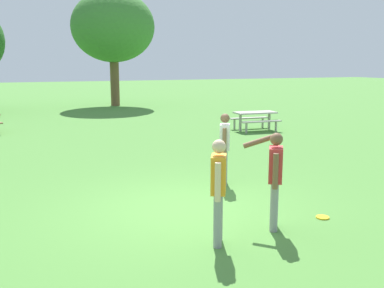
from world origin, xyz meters
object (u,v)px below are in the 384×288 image
picnic_table_near (255,117)px  tree_slender_mid (113,27)px  person_bystander (274,173)px  frisbee (323,217)px  person_thrower (218,185)px  person_catcher (225,144)px

picnic_table_near → tree_slender_mid: 13.75m
person_bystander → frisbee: 1.46m
person_thrower → frisbee: person_thrower is taller
frisbee → tree_slender_mid: tree_slender_mid is taller
person_catcher → frisbee: bearing=-76.1°
person_bystander → person_catcher: bearing=80.6°
person_catcher → picnic_table_near: bearing=54.7°
person_bystander → tree_slender_mid: bearing=84.2°
frisbee → picnic_table_near: bearing=66.3°
person_thrower → person_bystander: size_ratio=1.00×
person_thrower → tree_slender_mid: bearing=81.4°
person_catcher → tree_slender_mid: tree_slender_mid is taller
frisbee → picnic_table_near: 10.37m
person_thrower → picnic_table_near: 11.70m
person_catcher → person_bystander: bearing=-99.4°
person_thrower → person_catcher: (1.59, 2.96, 0.00)m
person_thrower → frisbee: bearing=7.6°
person_thrower → picnic_table_near: person_thrower is taller
tree_slender_mid → person_bystander: bearing=-95.8°
person_bystander → picnic_table_near: person_bystander is taller
person_catcher → frisbee: size_ratio=6.83×
person_catcher → person_bystander: 2.77m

